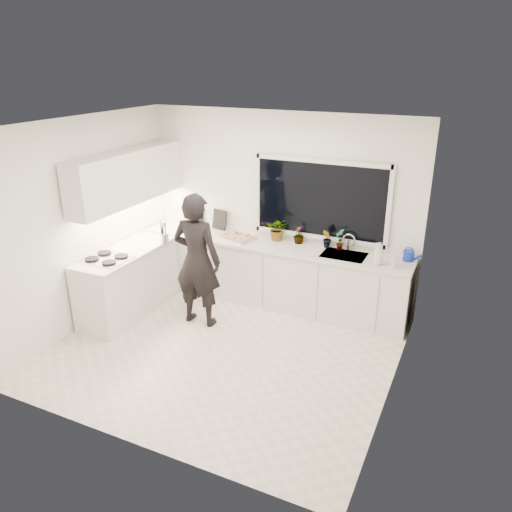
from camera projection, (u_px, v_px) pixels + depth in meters
The scene contains 25 objects.
floor at pixel (223, 351), 6.13m from camera, with size 4.00×3.50×0.02m, color beige.
wall_back at pixel (280, 208), 7.10m from camera, with size 4.00×0.02×2.70m, color white.
wall_left at pixel (84, 224), 6.41m from camera, with size 0.02×3.50×2.70m, color white.
wall_right at pixel (402, 279), 4.84m from camera, with size 0.02×3.50×2.70m, color white.
ceiling at pixel (217, 124), 5.12m from camera, with size 4.00×3.50×0.02m, color white.
window at pixel (320, 200), 6.77m from camera, with size 1.80×0.02×1.00m, color black.
base_cabinets_back at pixel (271, 274), 7.18m from camera, with size 3.92×0.58×0.88m, color white.
base_cabinets_left at pixel (129, 283), 6.91m from camera, with size 0.58×1.60×0.88m, color white.
countertop_back at pixel (271, 245), 7.00m from camera, with size 3.94×0.62×0.04m, color silver.
countertop_left at pixel (126, 252), 6.74m from camera, with size 0.62×1.60×0.04m, color silver.
upper_cabinets at pixel (128, 177), 6.73m from camera, with size 0.34×2.10×0.70m, color white.
sink at pixel (344, 258), 6.61m from camera, with size 0.58×0.42×0.14m, color silver.
faucet at pixel (349, 242), 6.72m from camera, with size 0.03×0.03×0.22m, color silver.
stovetop at pixel (107, 258), 6.44m from camera, with size 0.56×0.48×0.03m, color black.
person at pixel (197, 260), 6.47m from camera, with size 0.66×0.43×1.80m, color black.
pizza_tray at pixel (237, 237), 7.18m from camera, with size 0.49×0.36×0.03m, color silver.
pizza at pixel (237, 236), 7.17m from camera, with size 0.45×0.32×0.01m, color #AA2C16.
watering_can at pixel (408, 256), 6.39m from camera, with size 0.14×0.14×0.13m, color #1227AF.
paper_towel_roll at pixel (186, 219), 7.61m from camera, with size 0.11×0.11×0.26m, color silver.
knife_block at pixel (188, 220), 7.65m from camera, with size 0.13×0.10×0.22m, color olive.
utensil_crock at pixel (164, 238), 6.96m from camera, with size 0.13×0.13×0.16m, color silver.
picture_frame_large at pixel (197, 217), 7.69m from camera, with size 0.22×0.02×0.28m, color black.
picture_frame_small at pixel (220, 220), 7.53m from camera, with size 0.25×0.02×0.30m, color black.
herb_plants at pixel (293, 232), 6.98m from camera, with size 1.16×0.33×0.34m.
soap_bottles at pixel (383, 255), 6.21m from camera, with size 0.35×0.16×0.30m.
Camera 1 is at (2.59, -4.59, 3.36)m, focal length 35.00 mm.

